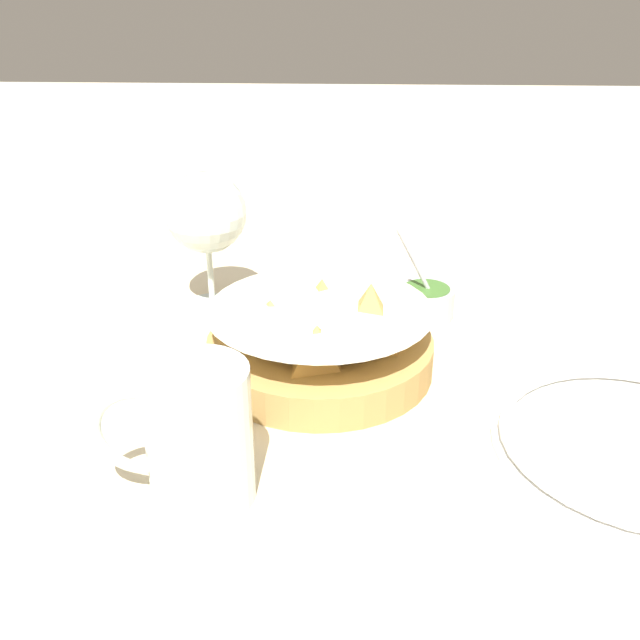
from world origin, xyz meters
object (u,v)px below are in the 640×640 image
(wine_glass, at_px, (206,217))
(beer_mug, at_px, (197,440))
(sauce_cup, at_px, (426,300))
(side_plate, at_px, (638,445))
(food_basket, at_px, (321,341))

(wine_glass, distance_m, beer_mug, 0.35)
(sauce_cup, xyz_separation_m, wine_glass, (0.25, -0.01, 0.09))
(side_plate, bearing_deg, wine_glass, -33.43)
(sauce_cup, distance_m, wine_glass, 0.27)
(sauce_cup, bearing_deg, food_basket, 47.88)
(food_basket, height_order, sauce_cup, sauce_cup)
(sauce_cup, relative_size, side_plate, 0.45)
(food_basket, height_order, beer_mug, beer_mug)
(wine_glass, height_order, side_plate, wine_glass)
(food_basket, relative_size, side_plate, 0.94)
(food_basket, distance_m, sauce_cup, 0.17)
(beer_mug, relative_size, side_plate, 0.51)
(food_basket, relative_size, sauce_cup, 2.10)
(food_basket, distance_m, beer_mug, 0.21)
(side_plate, bearing_deg, beer_mug, 11.28)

